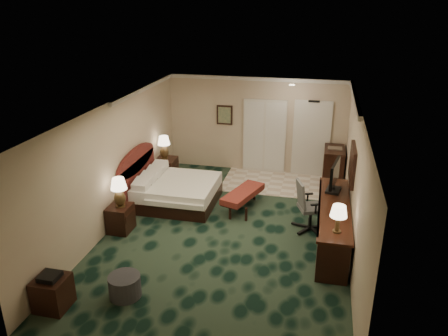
% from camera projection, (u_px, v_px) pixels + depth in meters
% --- Properties ---
extents(floor, '(5.00, 7.50, 0.00)m').
position_uv_depth(floor, '(227.00, 232.00, 9.35)').
color(floor, black).
rests_on(floor, ground).
extents(ceiling, '(5.00, 7.50, 0.00)m').
position_uv_depth(ceiling, '(227.00, 109.00, 8.36)').
color(ceiling, silver).
rests_on(ceiling, wall_back).
extents(wall_back, '(5.00, 0.00, 2.70)m').
position_uv_depth(wall_back, '(256.00, 125.00, 12.26)').
color(wall_back, tan).
rests_on(wall_back, ground).
extents(wall_front, '(5.00, 0.00, 2.70)m').
position_uv_depth(wall_front, '(162.00, 285.00, 5.45)').
color(wall_front, tan).
rests_on(wall_front, ground).
extents(wall_left, '(0.00, 7.50, 2.70)m').
position_uv_depth(wall_left, '(114.00, 164.00, 9.37)').
color(wall_left, tan).
rests_on(wall_left, ground).
extents(wall_right, '(0.00, 7.50, 2.70)m').
position_uv_depth(wall_right, '(355.00, 185.00, 8.34)').
color(wall_right, tan).
rests_on(wall_right, ground).
extents(crown_molding, '(5.00, 7.50, 0.10)m').
position_uv_depth(crown_molding, '(227.00, 112.00, 8.38)').
color(crown_molding, silver).
rests_on(crown_molding, wall_back).
extents(tile_patch, '(3.20, 1.70, 0.01)m').
position_uv_depth(tile_patch, '(283.00, 183.00, 11.79)').
color(tile_patch, '#C0AC97').
rests_on(tile_patch, ground).
extents(headboard, '(0.12, 2.00, 1.40)m').
position_uv_depth(headboard, '(137.00, 175.00, 10.51)').
color(headboard, '#461010').
rests_on(headboard, ground).
extents(entry_door, '(1.02, 0.06, 2.18)m').
position_uv_depth(entry_door, '(311.00, 139.00, 12.02)').
color(entry_door, silver).
rests_on(entry_door, ground).
extents(closet_doors, '(1.20, 0.06, 2.10)m').
position_uv_depth(closet_doors, '(264.00, 136.00, 12.28)').
color(closet_doors, silver).
rests_on(closet_doors, ground).
extents(wall_art, '(0.45, 0.06, 0.55)m').
position_uv_depth(wall_art, '(225.00, 115.00, 12.32)').
color(wall_art, '#426152').
rests_on(wall_art, wall_back).
extents(wall_mirror, '(0.05, 0.95, 0.75)m').
position_uv_depth(wall_mirror, '(352.00, 164.00, 8.82)').
color(wall_mirror, white).
rests_on(wall_mirror, wall_right).
extents(bed, '(1.84, 1.70, 0.58)m').
position_uv_depth(bed, '(178.00, 192.00, 10.58)').
color(bed, white).
rests_on(bed, ground).
extents(nightstand_near, '(0.46, 0.53, 0.58)m').
position_uv_depth(nightstand_near, '(120.00, 218.00, 9.33)').
color(nightstand_near, black).
rests_on(nightstand_near, ground).
extents(nightstand_far, '(0.53, 0.60, 0.66)m').
position_uv_depth(nightstand_far, '(166.00, 170.00, 11.82)').
color(nightstand_far, black).
rests_on(nightstand_far, ground).
extents(lamp_near, '(0.42, 0.42, 0.65)m').
position_uv_depth(lamp_near, '(119.00, 192.00, 9.10)').
color(lamp_near, '#312311').
rests_on(lamp_near, nightstand_near).
extents(lamp_far, '(0.41, 0.41, 0.62)m').
position_uv_depth(lamp_far, '(164.00, 147.00, 11.63)').
color(lamp_far, '#312311').
rests_on(lamp_far, nightstand_far).
extents(bed_bench, '(0.88, 1.44, 0.46)m').
position_uv_depth(bed_bench, '(243.00, 200.00, 10.32)').
color(bed_bench, maroon).
rests_on(bed_bench, ground).
extents(ottoman, '(0.69, 0.69, 0.39)m').
position_uv_depth(ottoman, '(125.00, 286.00, 7.30)').
color(ottoman, '#29292E').
rests_on(ottoman, ground).
extents(side_table, '(0.51, 0.51, 0.55)m').
position_uv_depth(side_table, '(52.00, 293.00, 7.00)').
color(side_table, black).
rests_on(side_table, ground).
extents(desk, '(0.63, 2.91, 0.84)m').
position_uv_depth(desk, '(333.00, 225.00, 8.80)').
color(desk, black).
rests_on(desk, ground).
extents(tv, '(0.23, 0.85, 0.67)m').
position_uv_depth(tv, '(335.00, 177.00, 9.20)').
color(tv, black).
rests_on(tv, desk).
extents(desk_lamp, '(0.35, 0.35, 0.52)m').
position_uv_depth(desk_lamp, '(338.00, 219.00, 7.60)').
color(desk_lamp, '#312311').
rests_on(desk_lamp, desk).
extents(desk_chair, '(0.84, 0.81, 1.13)m').
position_uv_depth(desk_chair, '(311.00, 206.00, 9.28)').
color(desk_chair, '#565656').
rests_on(desk_chair, ground).
extents(minibar, '(0.52, 0.94, 1.00)m').
position_uv_depth(minibar, '(333.00, 166.00, 11.62)').
color(minibar, black).
rests_on(minibar, ground).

